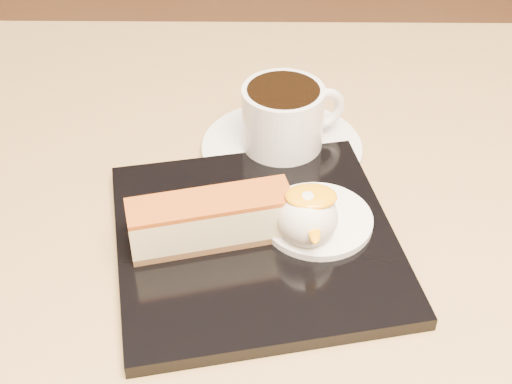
{
  "coord_description": "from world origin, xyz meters",
  "views": [
    {
      "loc": [
        0.05,
        -0.41,
        1.12
      ],
      "look_at": [
        0.04,
        0.02,
        0.76
      ],
      "focal_mm": 50.0,
      "sensor_mm": 36.0,
      "label": 1
    }
  ],
  "objects_px": {
    "cheesecake": "(211,220)",
    "coffee_cup": "(285,117)",
    "table": "(211,367)",
    "ice_cream_scoop": "(307,217)",
    "dessert_plate": "(256,240)",
    "saucer": "(282,149)"
  },
  "relations": [
    {
      "from": "coffee_cup",
      "to": "dessert_plate",
      "type": "bearing_deg",
      "value": -123.25
    },
    {
      "from": "table",
      "to": "dessert_plate",
      "type": "relative_size",
      "value": 3.64
    },
    {
      "from": "ice_cream_scoop",
      "to": "coffee_cup",
      "type": "bearing_deg",
      "value": 96.61
    },
    {
      "from": "ice_cream_scoop",
      "to": "dessert_plate",
      "type": "bearing_deg",
      "value": 172.87
    },
    {
      "from": "coffee_cup",
      "to": "ice_cream_scoop",
      "type": "bearing_deg",
      "value": -105.4
    },
    {
      "from": "ice_cream_scoop",
      "to": "saucer",
      "type": "distance_m",
      "value": 0.13
    },
    {
      "from": "saucer",
      "to": "coffee_cup",
      "type": "relative_size",
      "value": 1.55
    },
    {
      "from": "table",
      "to": "ice_cream_scoop",
      "type": "relative_size",
      "value": 16.79
    },
    {
      "from": "cheesecake",
      "to": "coffee_cup",
      "type": "distance_m",
      "value": 0.14
    },
    {
      "from": "dessert_plate",
      "to": "cheesecake",
      "type": "xyz_separation_m",
      "value": [
        -0.04,
        -0.01,
        0.03
      ]
    },
    {
      "from": "cheesecake",
      "to": "saucer",
      "type": "xyz_separation_m",
      "value": [
        0.06,
        0.13,
        -0.03
      ]
    },
    {
      "from": "table",
      "to": "cheesecake",
      "type": "xyz_separation_m",
      "value": [
        0.01,
        -0.0,
        0.19
      ]
    },
    {
      "from": "cheesecake",
      "to": "ice_cream_scoop",
      "type": "distance_m",
      "value": 0.08
    },
    {
      "from": "ice_cream_scoop",
      "to": "coffee_cup",
      "type": "relative_size",
      "value": 0.49
    },
    {
      "from": "cheesecake",
      "to": "coffee_cup",
      "type": "height_order",
      "value": "coffee_cup"
    },
    {
      "from": "dessert_plate",
      "to": "saucer",
      "type": "distance_m",
      "value": 0.13
    },
    {
      "from": "dessert_plate",
      "to": "cheesecake",
      "type": "height_order",
      "value": "cheesecake"
    },
    {
      "from": "saucer",
      "to": "dessert_plate",
      "type": "bearing_deg",
      "value": -100.53
    },
    {
      "from": "cheesecake",
      "to": "table",
      "type": "bearing_deg",
      "value": 164.19
    },
    {
      "from": "ice_cream_scoop",
      "to": "coffee_cup",
      "type": "distance_m",
      "value": 0.13
    },
    {
      "from": "ice_cream_scoop",
      "to": "saucer",
      "type": "height_order",
      "value": "ice_cream_scoop"
    },
    {
      "from": "dessert_plate",
      "to": "coffee_cup",
      "type": "height_order",
      "value": "coffee_cup"
    }
  ]
}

